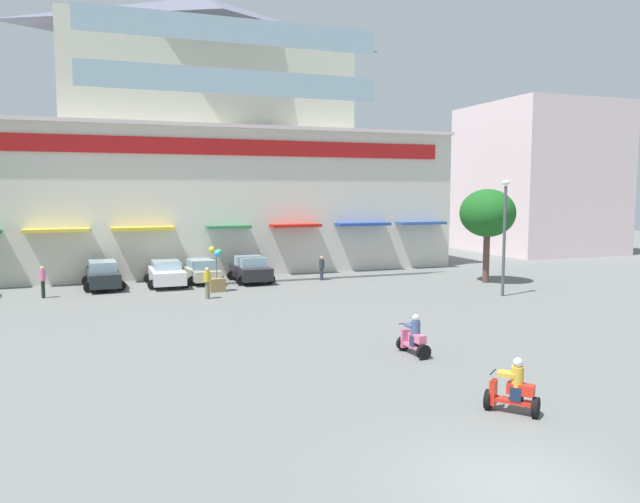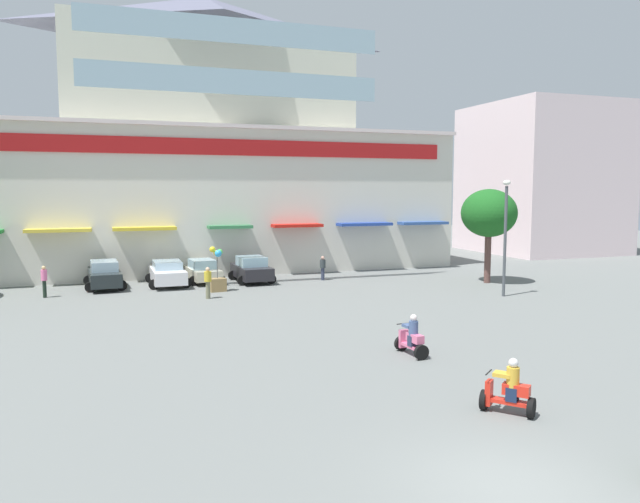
{
  "view_description": "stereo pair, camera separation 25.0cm",
  "coord_description": "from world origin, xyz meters",
  "px_view_note": "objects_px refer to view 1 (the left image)",
  "views": [
    {
      "loc": [
        -7.28,
        -9.15,
        5.68
      ],
      "look_at": [
        2.65,
        18.57,
        2.69
      ],
      "focal_mm": 33.84,
      "sensor_mm": 36.0,
      "label": 1
    },
    {
      "loc": [
        -7.04,
        -9.23,
        5.68
      ],
      "look_at": [
        2.65,
        18.57,
        2.69
      ],
      "focal_mm": 33.84,
      "sensor_mm": 36.0,
      "label": 2
    }
  ],
  "objects_px": {
    "scooter_rider_3": "(414,338)",
    "balloon_vendor_cart": "(217,276)",
    "plaza_tree_1": "(487,214)",
    "parked_car_0": "(103,275)",
    "scooter_rider_1": "(513,390)",
    "pedestrian_3": "(43,280)",
    "pedestrian_2": "(322,267)",
    "parked_car_1": "(166,273)",
    "parked_car_3": "(250,269)",
    "parked_car_2": "(201,271)",
    "streetlamp_near": "(505,228)",
    "pedestrian_0": "(207,281)"
  },
  "relations": [
    {
      "from": "pedestrian_3",
      "to": "pedestrian_2",
      "type": "bearing_deg",
      "value": 3.68
    },
    {
      "from": "plaza_tree_1",
      "to": "parked_car_0",
      "type": "xyz_separation_m",
      "value": [
        -22.33,
        5.65,
        -3.47
      ]
    },
    {
      "from": "pedestrian_2",
      "to": "scooter_rider_3",
      "type": "bearing_deg",
      "value": -99.54
    },
    {
      "from": "scooter_rider_3",
      "to": "parked_car_2",
      "type": "bearing_deg",
      "value": 102.93
    },
    {
      "from": "pedestrian_2",
      "to": "parked_car_1",
      "type": "bearing_deg",
      "value": 173.69
    },
    {
      "from": "scooter_rider_1",
      "to": "scooter_rider_3",
      "type": "distance_m",
      "value": 5.72
    },
    {
      "from": "scooter_rider_3",
      "to": "pedestrian_3",
      "type": "bearing_deg",
      "value": 128.45
    },
    {
      "from": "parked_car_0",
      "to": "parked_car_3",
      "type": "distance_m",
      "value": 8.65
    },
    {
      "from": "plaza_tree_1",
      "to": "scooter_rider_1",
      "type": "relative_size",
      "value": 3.93
    },
    {
      "from": "parked_car_3",
      "to": "pedestrian_3",
      "type": "xyz_separation_m",
      "value": [
        -11.63,
        -1.77,
        0.19
      ]
    },
    {
      "from": "parked_car_2",
      "to": "balloon_vendor_cart",
      "type": "relative_size",
      "value": 1.58
    },
    {
      "from": "parked_car_2",
      "to": "balloon_vendor_cart",
      "type": "height_order",
      "value": "balloon_vendor_cart"
    },
    {
      "from": "balloon_vendor_cart",
      "to": "plaza_tree_1",
      "type": "bearing_deg",
      "value": -7.79
    },
    {
      "from": "parked_car_0",
      "to": "parked_car_1",
      "type": "xyz_separation_m",
      "value": [
        3.57,
        -0.25,
        -0.04
      ]
    },
    {
      "from": "parked_car_0",
      "to": "pedestrian_0",
      "type": "relative_size",
      "value": 2.74
    },
    {
      "from": "parked_car_0",
      "to": "parked_car_3",
      "type": "xyz_separation_m",
      "value": [
        8.64,
        -0.57,
        -0.0
      ]
    },
    {
      "from": "parked_car_2",
      "to": "parked_car_3",
      "type": "bearing_deg",
      "value": -16.64
    },
    {
      "from": "pedestrian_2",
      "to": "streetlamp_near",
      "type": "bearing_deg",
      "value": -50.27
    },
    {
      "from": "parked_car_0",
      "to": "scooter_rider_1",
      "type": "bearing_deg",
      "value": -68.13
    },
    {
      "from": "pedestrian_2",
      "to": "pedestrian_3",
      "type": "height_order",
      "value": "pedestrian_3"
    },
    {
      "from": "parked_car_0",
      "to": "balloon_vendor_cart",
      "type": "xyz_separation_m",
      "value": [
        6.03,
        -3.42,
        0.12
      ]
    },
    {
      "from": "scooter_rider_1",
      "to": "balloon_vendor_cart",
      "type": "distance_m",
      "value": 21.51
    },
    {
      "from": "balloon_vendor_cart",
      "to": "scooter_rider_3",
      "type": "bearing_deg",
      "value": -75.14
    },
    {
      "from": "scooter_rider_3",
      "to": "streetlamp_near",
      "type": "bearing_deg",
      "value": 40.88
    },
    {
      "from": "parked_car_2",
      "to": "parked_car_1",
      "type": "bearing_deg",
      "value": -165.58
    },
    {
      "from": "plaza_tree_1",
      "to": "pedestrian_0",
      "type": "distance_m",
      "value": 17.47
    },
    {
      "from": "streetlamp_near",
      "to": "balloon_vendor_cart",
      "type": "bearing_deg",
      "value": 155.18
    },
    {
      "from": "pedestrian_3",
      "to": "balloon_vendor_cart",
      "type": "distance_m",
      "value": 9.09
    },
    {
      "from": "parked_car_2",
      "to": "streetlamp_near",
      "type": "xyz_separation_m",
      "value": [
        14.61,
        -10.34,
        2.95
      ]
    },
    {
      "from": "parked_car_1",
      "to": "parked_car_2",
      "type": "distance_m",
      "value": 2.23
    },
    {
      "from": "plaza_tree_1",
      "to": "scooter_rider_1",
      "type": "xyz_separation_m",
      "value": [
        -12.46,
        -18.94,
        -3.66
      ]
    },
    {
      "from": "balloon_vendor_cart",
      "to": "scooter_rider_1",
      "type": "bearing_deg",
      "value": -79.72
    },
    {
      "from": "parked_car_3",
      "to": "scooter_rider_1",
      "type": "xyz_separation_m",
      "value": [
        1.23,
        -24.01,
        -0.19
      ]
    },
    {
      "from": "plaza_tree_1",
      "to": "pedestrian_0",
      "type": "height_order",
      "value": "plaza_tree_1"
    },
    {
      "from": "plaza_tree_1",
      "to": "parked_car_2",
      "type": "xyz_separation_m",
      "value": [
        -16.6,
        5.95,
        -3.55
      ]
    },
    {
      "from": "plaza_tree_1",
      "to": "streetlamp_near",
      "type": "distance_m",
      "value": 4.86
    },
    {
      "from": "parked_car_3",
      "to": "balloon_vendor_cart",
      "type": "height_order",
      "value": "balloon_vendor_cart"
    },
    {
      "from": "plaza_tree_1",
      "to": "scooter_rider_1",
      "type": "height_order",
      "value": "plaza_tree_1"
    },
    {
      "from": "parked_car_1",
      "to": "streetlamp_near",
      "type": "distance_m",
      "value": 19.63
    },
    {
      "from": "scooter_rider_1",
      "to": "pedestrian_3",
      "type": "relative_size",
      "value": 0.86
    },
    {
      "from": "parked_car_1",
      "to": "plaza_tree_1",
      "type": "bearing_deg",
      "value": -16.04
    },
    {
      "from": "parked_car_1",
      "to": "parked_car_3",
      "type": "xyz_separation_m",
      "value": [
        5.07,
        -0.32,
        0.04
      ]
    },
    {
      "from": "balloon_vendor_cart",
      "to": "parked_car_1",
      "type": "bearing_deg",
      "value": 127.89
    },
    {
      "from": "scooter_rider_1",
      "to": "pedestrian_0",
      "type": "relative_size",
      "value": 0.88
    },
    {
      "from": "parked_car_0",
      "to": "plaza_tree_1",
      "type": "bearing_deg",
      "value": -14.19
    },
    {
      "from": "parked_car_0",
      "to": "pedestrian_2",
      "type": "bearing_deg",
      "value": -5.7
    },
    {
      "from": "parked_car_1",
      "to": "pedestrian_3",
      "type": "xyz_separation_m",
      "value": [
        -6.56,
        -2.09,
        0.23
      ]
    },
    {
      "from": "scooter_rider_3",
      "to": "balloon_vendor_cart",
      "type": "xyz_separation_m",
      "value": [
        -4.1,
        15.45,
        0.32
      ]
    },
    {
      "from": "pedestrian_0",
      "to": "pedestrian_3",
      "type": "xyz_separation_m",
      "value": [
        -8.17,
        3.16,
        0.04
      ]
    },
    {
      "from": "balloon_vendor_cart",
      "to": "parked_car_3",
      "type": "bearing_deg",
      "value": 47.54
    }
  ]
}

